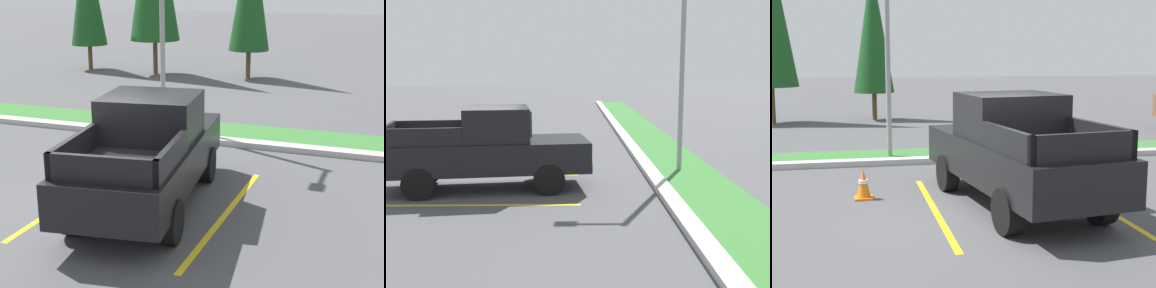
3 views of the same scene
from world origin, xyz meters
The scene contains 8 objects.
ground_plane centered at (0.00, 0.00, 0.00)m, with size 120.00×120.00×0.00m, color #4C4C4F.
parking_line_near centered at (-0.72, 0.49, 0.00)m, with size 0.12×4.80×0.01m, color yellow.
parking_line_far centered at (2.38, 0.49, 0.00)m, with size 0.12×4.80×0.01m, color yellow.
curb_strip centered at (0.00, 5.00, 0.07)m, with size 56.00×0.40×0.15m, color #B2B2AD.
grass_median centered at (0.00, 6.10, 0.03)m, with size 56.00×1.80×0.06m, color #387533.
pickup_truck_main centered at (0.82, 0.54, 1.04)m, with size 2.60×5.44×2.10m.
street_light centered at (-1.15, 5.75, 4.09)m, with size 0.24×1.49×7.07m.
traffic_cone centered at (-1.98, 1.57, 0.29)m, with size 0.36×0.36×0.60m.
Camera 2 is at (13.42, 2.65, 3.17)m, focal length 46.90 mm.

